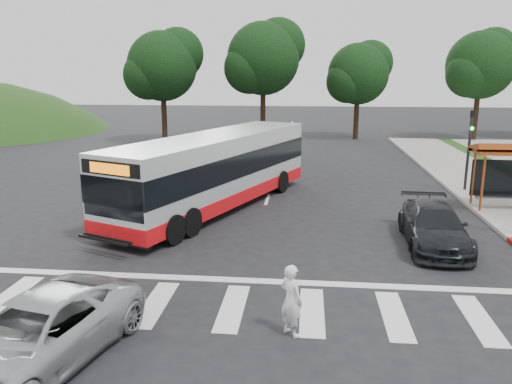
# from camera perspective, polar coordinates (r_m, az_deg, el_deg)

# --- Properties ---
(ground) EXTENTS (140.00, 140.00, 0.00)m
(ground) POSITION_cam_1_polar(r_m,az_deg,el_deg) (17.52, -0.28, -5.74)
(ground) COLOR black
(ground) RESTS_ON ground
(sidewalk_east) EXTENTS (4.00, 40.00, 0.12)m
(sidewalk_east) POSITION_cam_1_polar(r_m,az_deg,el_deg) (26.74, 25.89, -0.17)
(sidewalk_east) COLOR gray
(sidewalk_east) RESTS_ON ground
(curb_east) EXTENTS (0.30, 40.00, 0.15)m
(curb_east) POSITION_cam_1_polar(r_m,az_deg,el_deg) (26.11, 21.78, -0.04)
(curb_east) COLOR #9E9991
(curb_east) RESTS_ON ground
(crosswalk_ladder) EXTENTS (18.00, 2.60, 0.01)m
(crosswalk_ladder) POSITION_cam_1_polar(r_m,az_deg,el_deg) (12.94, -2.71, -13.05)
(crosswalk_ladder) COLOR silver
(crosswalk_ladder) RESTS_ON ground
(traffic_signal_ne_short) EXTENTS (0.18, 0.37, 4.00)m
(traffic_signal_ne_short) POSITION_cam_1_polar(r_m,az_deg,el_deg) (26.33, 23.21, 5.27)
(traffic_signal_ne_short) COLOR black
(traffic_signal_ne_short) RESTS_ON ground
(tree_ne_a) EXTENTS (6.16, 5.74, 9.30)m
(tree_ne_a) POSITION_cam_1_polar(r_m,az_deg,el_deg) (46.74, 24.37, 13.19)
(tree_ne_a) COLOR black
(tree_ne_a) RESTS_ON parking_lot
(tree_north_a) EXTENTS (6.60, 6.15, 10.17)m
(tree_north_a) POSITION_cam_1_polar(r_m,az_deg,el_deg) (42.67, 0.94, 15.14)
(tree_north_a) COLOR black
(tree_north_a) RESTS_ON ground
(tree_north_b) EXTENTS (5.72, 5.33, 8.43)m
(tree_north_b) POSITION_cam_1_polar(r_m,az_deg,el_deg) (44.69, 11.70, 13.19)
(tree_north_b) COLOR black
(tree_north_b) RESTS_ON ground
(tree_north_c) EXTENTS (6.16, 5.74, 9.30)m
(tree_north_c) POSITION_cam_1_polar(r_m,az_deg,el_deg) (42.15, -10.56, 14.08)
(tree_north_c) COLOR black
(tree_north_c) RESTS_ON ground
(transit_bus) EXTENTS (7.15, 12.44, 3.19)m
(transit_bus) POSITION_cam_1_polar(r_m,az_deg,el_deg) (21.51, -4.63, 2.29)
(transit_bus) COLOR silver
(transit_bus) RESTS_ON ground
(pedestrian) EXTENTS (0.72, 0.71, 1.68)m
(pedestrian) POSITION_cam_1_polar(r_m,az_deg,el_deg) (11.42, 4.04, -12.22)
(pedestrian) COLOR white
(pedestrian) RESTS_ON ground
(dark_sedan) EXTENTS (2.14, 4.85, 1.38)m
(dark_sedan) POSITION_cam_1_polar(r_m,az_deg,el_deg) (18.02, 19.65, -3.69)
(dark_sedan) COLOR black
(dark_sedan) RESTS_ON ground
(silver_suv_south) EXTENTS (3.46, 5.45, 1.40)m
(silver_suv_south) POSITION_cam_1_polar(r_m,az_deg,el_deg) (11.27, -23.94, -14.62)
(silver_suv_south) COLOR #B1B4B6
(silver_suv_south) RESTS_ON ground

